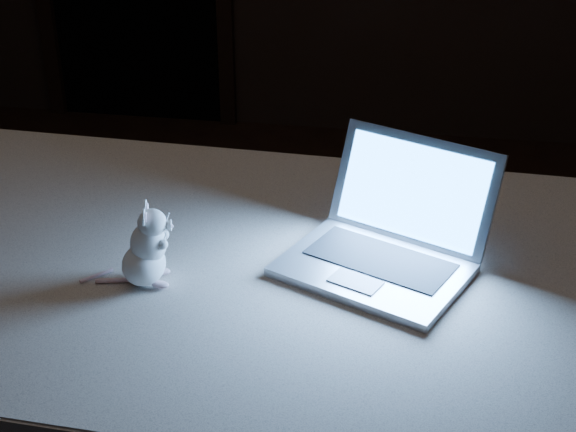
# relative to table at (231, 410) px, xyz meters

# --- Properties ---
(table) EXTENTS (1.55, 1.03, 0.81)m
(table) POSITION_rel_table_xyz_m (0.00, 0.00, 0.00)
(table) COLOR black
(table) RESTS_ON floor
(tablecloth) EXTENTS (1.78, 1.34, 0.11)m
(tablecloth) POSITION_rel_table_xyz_m (0.02, -0.02, 0.36)
(tablecloth) COLOR beige
(tablecloth) RESTS_ON table
(laptop) EXTENTS (0.45, 0.43, 0.24)m
(laptop) POSITION_rel_table_xyz_m (0.31, -0.02, 0.53)
(laptop) COLOR #B7B8BC
(laptop) RESTS_ON tablecloth
(plush_mouse) EXTENTS (0.15, 0.15, 0.17)m
(plush_mouse) POSITION_rel_table_xyz_m (-0.13, -0.12, 0.50)
(plush_mouse) COLOR white
(plush_mouse) RESTS_ON tablecloth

